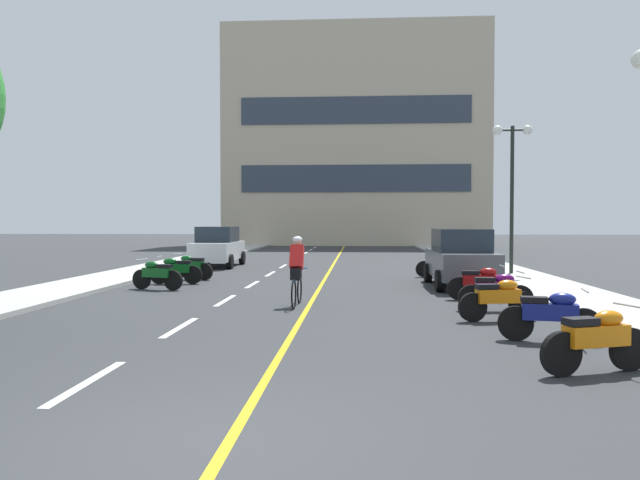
{
  "coord_description": "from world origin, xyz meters",
  "views": [
    {
      "loc": [
        1.45,
        -5.45,
        2.05
      ],
      "look_at": [
        -0.1,
        18.74,
        1.31
      ],
      "focal_mm": 33.98,
      "sensor_mm": 36.0,
      "label": 1
    }
  ],
  "objects_px": {
    "motorcycle_1": "(550,315)",
    "motorcycle_2": "(499,298)",
    "parked_car_near": "(461,258)",
    "motorcycle_4": "(481,282)",
    "motorcycle_8": "(439,264)",
    "cyclist_rider": "(297,269)",
    "parked_car_mid": "(218,246)",
    "street_lamp_mid": "(512,166)",
    "motorcycle_6": "(176,270)",
    "motorcycle_0": "(597,339)",
    "motorcycle_5": "(157,274)",
    "motorcycle_3": "(496,290)",
    "motorcycle_7": "(191,266)"
  },
  "relations": [
    {
      "from": "street_lamp_mid",
      "to": "motorcycle_0",
      "type": "relative_size",
      "value": 3.38
    },
    {
      "from": "street_lamp_mid",
      "to": "motorcycle_6",
      "type": "bearing_deg",
      "value": -162.87
    },
    {
      "from": "motorcycle_0",
      "to": "cyclist_rider",
      "type": "bearing_deg",
      "value": 126.96
    },
    {
      "from": "motorcycle_1",
      "to": "motorcycle_2",
      "type": "distance_m",
      "value": 2.19
    },
    {
      "from": "parked_car_near",
      "to": "cyclist_rider",
      "type": "relative_size",
      "value": 2.38
    },
    {
      "from": "motorcycle_3",
      "to": "motorcycle_5",
      "type": "xyz_separation_m",
      "value": [
        -9.19,
        3.74,
        0.0
      ]
    },
    {
      "from": "motorcycle_5",
      "to": "motorcycle_7",
      "type": "distance_m",
      "value": 3.17
    },
    {
      "from": "motorcycle_0",
      "to": "motorcycle_2",
      "type": "xyz_separation_m",
      "value": [
        -0.33,
        4.27,
        0.0
      ]
    },
    {
      "from": "motorcycle_1",
      "to": "motorcycle_8",
      "type": "bearing_deg",
      "value": 91.41
    },
    {
      "from": "motorcycle_3",
      "to": "motorcycle_4",
      "type": "height_order",
      "value": "same"
    },
    {
      "from": "motorcycle_1",
      "to": "motorcycle_8",
      "type": "distance_m",
      "value": 12.05
    },
    {
      "from": "parked_car_mid",
      "to": "motorcycle_2",
      "type": "relative_size",
      "value": 2.5
    },
    {
      "from": "parked_car_near",
      "to": "motorcycle_5",
      "type": "relative_size",
      "value": 2.53
    },
    {
      "from": "parked_car_near",
      "to": "motorcycle_1",
      "type": "distance_m",
      "value": 8.73
    },
    {
      "from": "parked_car_near",
      "to": "cyclist_rider",
      "type": "height_order",
      "value": "parked_car_near"
    },
    {
      "from": "street_lamp_mid",
      "to": "motorcycle_0",
      "type": "xyz_separation_m",
      "value": [
        -2.5,
        -14.68,
        -3.64
      ]
    },
    {
      "from": "motorcycle_1",
      "to": "motorcycle_2",
      "type": "relative_size",
      "value": 1.01
    },
    {
      "from": "parked_car_mid",
      "to": "street_lamp_mid",
      "type": "bearing_deg",
      "value": -18.69
    },
    {
      "from": "motorcycle_4",
      "to": "motorcycle_2",
      "type": "bearing_deg",
      "value": -95.03
    },
    {
      "from": "motorcycle_3",
      "to": "motorcycle_7",
      "type": "bearing_deg",
      "value": 142.64
    },
    {
      "from": "motorcycle_2",
      "to": "motorcycle_5",
      "type": "relative_size",
      "value": 1.01
    },
    {
      "from": "motorcycle_8",
      "to": "cyclist_rider",
      "type": "relative_size",
      "value": 0.96
    },
    {
      "from": "motorcycle_2",
      "to": "motorcycle_8",
      "type": "distance_m",
      "value": 9.89
    },
    {
      "from": "street_lamp_mid",
      "to": "motorcycle_8",
      "type": "height_order",
      "value": "street_lamp_mid"
    },
    {
      "from": "motorcycle_4",
      "to": "motorcycle_1",
      "type": "bearing_deg",
      "value": -89.14
    },
    {
      "from": "parked_car_mid",
      "to": "motorcycle_1",
      "type": "xyz_separation_m",
      "value": [
        9.64,
        -16.65,
        -0.44
      ]
    },
    {
      "from": "parked_car_near",
      "to": "cyclist_rider",
      "type": "bearing_deg",
      "value": -135.72
    },
    {
      "from": "parked_car_near",
      "to": "motorcycle_4",
      "type": "relative_size",
      "value": 2.47
    },
    {
      "from": "motorcycle_3",
      "to": "motorcycle_6",
      "type": "distance_m",
      "value": 10.58
    },
    {
      "from": "motorcycle_0",
      "to": "motorcycle_8",
      "type": "relative_size",
      "value": 0.96
    },
    {
      "from": "street_lamp_mid",
      "to": "motorcycle_5",
      "type": "bearing_deg",
      "value": -155.98
    },
    {
      "from": "parked_car_near",
      "to": "motorcycle_5",
      "type": "bearing_deg",
      "value": -171.46
    },
    {
      "from": "motorcycle_5",
      "to": "cyclist_rider",
      "type": "distance_m",
      "value": 5.57
    },
    {
      "from": "motorcycle_4",
      "to": "motorcycle_5",
      "type": "height_order",
      "value": "same"
    },
    {
      "from": "motorcycle_6",
      "to": "motorcycle_4",
      "type": "bearing_deg",
      "value": -20.9
    },
    {
      "from": "street_lamp_mid",
      "to": "motorcycle_4",
      "type": "bearing_deg",
      "value": -109.68
    },
    {
      "from": "motorcycle_8",
      "to": "cyclist_rider",
      "type": "bearing_deg",
      "value": -119.39
    },
    {
      "from": "motorcycle_2",
      "to": "motorcycle_3",
      "type": "height_order",
      "value": "same"
    },
    {
      "from": "street_lamp_mid",
      "to": "motorcycle_8",
      "type": "distance_m",
      "value": 4.59
    },
    {
      "from": "parked_car_near",
      "to": "street_lamp_mid",
      "type": "bearing_deg",
      "value": 56.89
    },
    {
      "from": "parked_car_mid",
      "to": "motorcycle_0",
      "type": "relative_size",
      "value": 2.58
    },
    {
      "from": "parked_car_mid",
      "to": "motorcycle_4",
      "type": "height_order",
      "value": "parked_car_mid"
    },
    {
      "from": "motorcycle_1",
      "to": "motorcycle_6",
      "type": "height_order",
      "value": "same"
    },
    {
      "from": "parked_car_mid",
      "to": "motorcycle_5",
      "type": "bearing_deg",
      "value": -87.91
    },
    {
      "from": "parked_car_mid",
      "to": "motorcycle_4",
      "type": "distance_m",
      "value": 14.71
    },
    {
      "from": "motorcycle_4",
      "to": "motorcycle_7",
      "type": "distance_m",
      "value": 10.37
    },
    {
      "from": "parked_car_near",
      "to": "motorcycle_6",
      "type": "height_order",
      "value": "parked_car_near"
    },
    {
      "from": "parked_car_mid",
      "to": "motorcycle_7",
      "type": "relative_size",
      "value": 2.54
    },
    {
      "from": "motorcycle_8",
      "to": "motorcycle_0",
      "type": "bearing_deg",
      "value": -88.98
    },
    {
      "from": "motorcycle_3",
      "to": "street_lamp_mid",
      "type": "bearing_deg",
      "value": 74.09
    }
  ]
}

